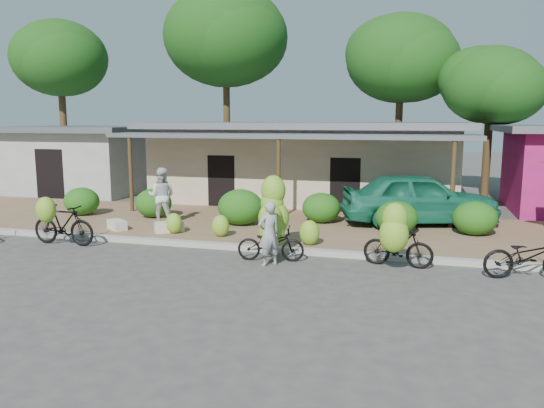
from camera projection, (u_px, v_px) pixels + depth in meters
The scene contains 27 objects.
ground at pixel (211, 270), 12.35m from camera, with size 100.00×100.00×0.00m, color #43403E.
sidewalk at pixel (270, 226), 17.10m from camera, with size 60.00×6.00×0.12m, color #90684D.
curb at pixel (239, 247), 14.24m from camera, with size 60.00×0.25×0.15m, color #A8A399.
shop_main at pixel (308, 161), 22.48m from camera, with size 13.00×8.50×3.35m.
shop_grey at pixel (84, 158), 25.46m from camera, with size 7.00×6.00×3.15m.
tree_back_left at pixel (58, 57), 27.39m from camera, with size 4.98×4.84×8.53m.
tree_far_center at pixel (223, 35), 27.94m from camera, with size 6.53×6.52×10.37m.
tree_center_right at pixel (397, 57), 26.25m from camera, with size 5.52×5.43×8.61m.
tree_near_right at pixel (486, 83), 23.52m from camera, with size 4.44×4.26×6.71m.
hedge_0 at pixel (82, 201), 18.72m from camera, with size 1.26×1.13×0.98m, color #295713.
hedge_1 at pixel (154, 203), 18.27m from camera, with size 1.28×1.15×1.00m, color #295713.
hedge_2 at pixel (241, 207), 16.97m from camera, with size 1.47×1.32×1.15m, color #295713.
hedge_3 at pixel (321, 208), 17.33m from camera, with size 1.26×1.13×0.98m, color #295713.
hedge_4 at pixel (397, 217), 15.67m from camera, with size 1.24×1.12×0.97m, color #295713.
hedge_5 at pixel (475, 218), 15.47m from camera, with size 1.27×1.15×0.99m, color #295713.
bike_left at pixel (61, 223), 14.64m from camera, with size 1.95×1.18×1.45m.
bike_center at pixel (272, 225), 13.31m from camera, with size 1.72×1.27×2.08m.
bike_right at pixel (397, 239), 12.29m from camera, with size 1.70×1.26×1.63m.
bike_far_right at pixel (528, 256), 11.60m from camera, with size 2.04×1.10×1.02m.
loose_banana_a at pixel (174, 223), 15.70m from camera, with size 0.49×0.42×0.61m, color #79B72D.
loose_banana_b at pixel (221, 226), 15.28m from camera, with size 0.51×0.43×0.64m, color #79B72D.
loose_banana_c at pixel (309, 233), 14.24m from camera, with size 0.54×0.46×0.68m, color #79B72D.
sack_near at pixel (169, 227), 15.94m from camera, with size 0.85×0.40×0.30m, color silver.
sack_far at pixel (117, 225), 16.32m from camera, with size 0.75×0.38×0.28m, color silver.
vendor at pixel (269, 234), 12.59m from camera, with size 0.57×0.37×1.56m, color #989898.
bystander at pixel (162, 196), 17.02m from camera, with size 0.89×0.69×1.83m, color silver.
teal_van at pixel (419, 198), 17.05m from camera, with size 1.98×4.93×1.68m, color #176B4D.
Camera 1 is at (4.56, -11.14, 3.47)m, focal length 35.00 mm.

